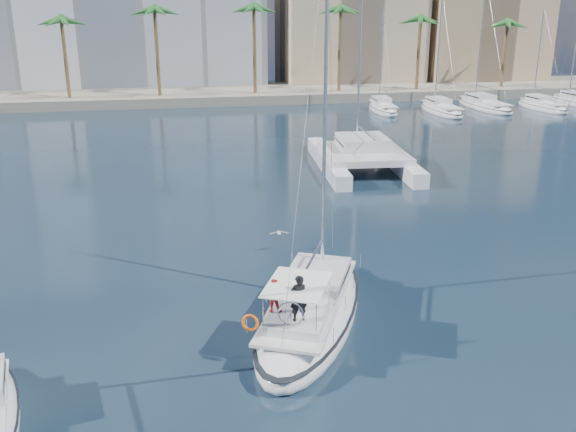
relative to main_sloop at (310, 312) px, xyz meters
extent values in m
plane|color=black|center=(-0.13, 2.94, -0.52)|extent=(160.00, 160.00, 0.00)
cube|color=gray|center=(-0.13, 63.94, 0.08)|extent=(120.00, 14.00, 1.20)
cube|color=tan|center=(21.87, 72.94, 9.48)|extent=(20.00, 14.00, 20.00)
cube|color=tan|center=(41.87, 70.94, 8.48)|extent=(18.00, 12.00, 18.00)
cylinder|color=brown|center=(-0.13, 59.94, 4.73)|extent=(0.44, 0.44, 10.50)
sphere|color=#235F24|center=(-0.13, 59.94, 9.98)|extent=(3.60, 3.60, 3.60)
cylinder|color=brown|center=(33.87, 59.94, 4.73)|extent=(0.44, 0.44, 10.50)
sphere|color=#235F24|center=(33.87, 59.94, 9.98)|extent=(3.60, 3.60, 3.60)
ellipsoid|color=white|center=(0.01, 0.01, -0.18)|extent=(7.82, 11.56, 2.30)
ellipsoid|color=black|center=(0.01, 0.01, 0.15)|extent=(7.90, 11.67, 0.18)
cube|color=silver|center=(-0.08, -0.18, 0.69)|extent=(5.74, 8.61, 0.12)
cube|color=silver|center=(0.45, 0.98, 1.05)|extent=(3.67, 4.29, 0.60)
cube|color=black|center=(0.45, 0.98, 1.07)|extent=(3.51, 3.91, 0.14)
cylinder|color=#B7BABF|center=(0.98, 2.14, 8.03)|extent=(0.15, 0.15, 14.55)
cylinder|color=#B7BABF|center=(0.05, 0.11, 2.25)|extent=(1.96, 4.12, 0.11)
cube|color=silver|center=(-0.97, -2.13, 0.93)|extent=(3.07, 3.40, 0.36)
cube|color=white|center=(-1.01, -2.22, 2.30)|extent=(3.07, 3.40, 0.04)
torus|color=silver|center=(-1.41, -3.10, 1.60)|extent=(0.89, 0.45, 0.96)
torus|color=#F95E0D|center=(-2.82, -2.92, 1.30)|extent=(0.65, 0.44, 0.64)
imported|color=black|center=(-1.06, -2.71, 1.99)|extent=(0.67, 0.47, 1.76)
imported|color=#AE1A23|center=(-1.81, -1.85, 1.75)|extent=(0.74, 0.66, 1.28)
cube|color=white|center=(6.82, 24.64, 0.03)|extent=(2.14, 13.38, 1.10)
cube|color=white|center=(12.27, 24.25, 0.03)|extent=(2.14, 13.38, 1.10)
cube|color=silver|center=(9.50, 23.78, 0.78)|extent=(6.57, 7.74, 0.50)
cube|color=silver|center=(9.55, 24.44, 1.48)|extent=(3.94, 4.25, 1.00)
cube|color=black|center=(9.55, 24.44, 1.53)|extent=(3.92, 3.72, 0.18)
cylinder|color=#B7BABF|center=(9.69, 26.44, 9.86)|extent=(0.18, 0.18, 17.77)
ellipsoid|color=silver|center=(0.08, 7.97, 0.53)|extent=(0.20, 0.39, 0.19)
sphere|color=silver|center=(0.08, 8.16, 0.55)|extent=(0.10, 0.10, 0.10)
cube|color=gray|center=(-0.20, 7.97, 0.56)|extent=(0.45, 0.16, 0.11)
cube|color=gray|center=(0.36, 7.97, 0.56)|extent=(0.45, 0.16, 0.11)
camera|label=1|loc=(-5.20, -22.86, 11.99)|focal=40.00mm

